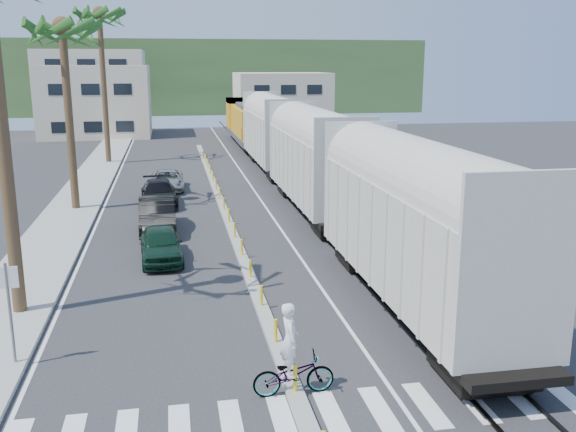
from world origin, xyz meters
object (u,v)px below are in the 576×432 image
object	(u,v)px
car_lead	(161,244)
cyclist	(293,365)
car_second	(157,215)
street_sign	(9,300)

from	to	relation	value
car_lead	cyclist	world-z (taller)	cyclist
car_second	cyclist	distance (m)	17.61
street_sign	cyclist	size ratio (longest dim) A/B	1.22
car_second	cyclist	world-z (taller)	cyclist
car_lead	cyclist	bearing A→B (deg)	-77.52
car_lead	car_second	distance (m)	5.07
car_lead	cyclist	distance (m)	12.62
street_sign	car_lead	distance (m)	10.16
cyclist	car_lead	bearing A→B (deg)	13.78
car_lead	car_second	world-z (taller)	car_second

